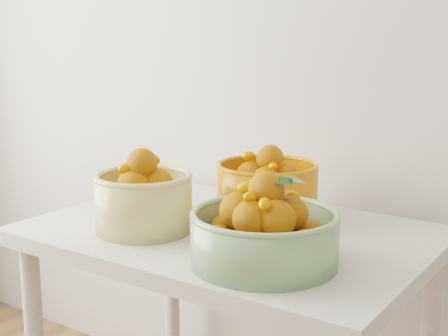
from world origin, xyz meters
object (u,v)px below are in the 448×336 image
Objects in this scene: table at (231,264)px; bowl_cream at (143,199)px; bowl_green at (264,232)px; bowl_orange at (267,188)px.

bowl_cream is at bearing -141.78° from table.
bowl_cream is at bearing 174.91° from bowl_green.
bowl_orange reaches higher than table.
bowl_cream is 0.34m from bowl_orange.
bowl_green is 1.17× the size of bowl_orange.
bowl_orange is (-0.18, 0.32, 0.01)m from bowl_green.
bowl_cream is 1.07× the size of bowl_orange.
bowl_cream reaches higher than bowl_orange.
table is at bearing 139.99° from bowl_green.
bowl_cream is 0.38m from bowl_green.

